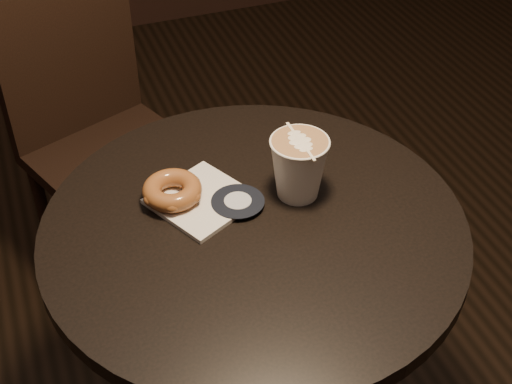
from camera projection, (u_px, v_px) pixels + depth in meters
cafe_table at (254, 303)px, 1.29m from camera, size 0.70×0.70×0.75m
chair at (92, 111)px, 1.81m from camera, size 0.49×0.49×0.95m
pastry_bag at (202, 200)px, 1.20m from camera, size 0.20×0.20×0.01m
doughnut at (172, 190)px, 1.19m from camera, size 0.10×0.10×0.03m
latte_cup at (299, 168)px, 1.18m from camera, size 0.10×0.10×0.11m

